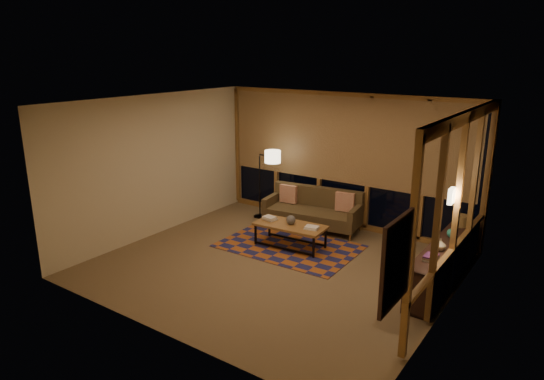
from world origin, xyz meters
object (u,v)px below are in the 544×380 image
Objects in this scene: sofa at (312,210)px; floor_lamp at (260,183)px; coffee_table at (290,236)px; bookshelf at (445,262)px.

floor_lamp is (-1.28, -0.04, 0.37)m from sofa.
coffee_table is 0.86× the size of floor_lamp.
coffee_table is 0.49× the size of bookshelf.
sofa is at bearing 162.56° from bookshelf.
floor_lamp is at bearing 168.31° from bookshelf.
bookshelf is (4.15, -0.86, -0.43)m from floor_lamp.
bookshelf reaches higher than coffee_table.
floor_lamp reaches higher than bookshelf.
sofa reaches higher than bookshelf.
sofa is 1.11m from coffee_table.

